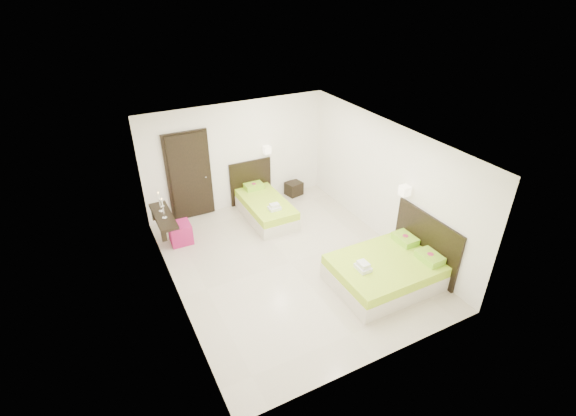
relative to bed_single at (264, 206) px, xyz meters
name	(u,v)px	position (x,y,z in m)	size (l,w,h in m)	color
floor	(290,263)	(-0.31, -1.93, -0.27)	(5.50, 5.50, 0.00)	beige
bed_single	(264,206)	(0.00, 0.00, 0.00)	(1.08, 1.80, 1.49)	beige
bed_double	(388,269)	(1.06, -3.28, 0.02)	(1.93, 1.64, 1.59)	beige
nightstand	(294,188)	(1.14, 0.65, -0.10)	(0.39, 0.35, 0.35)	black
ottoman	(180,233)	(-2.07, -0.17, -0.05)	(0.45, 0.45, 0.45)	#9F1552
door	(189,177)	(-1.51, 0.77, 0.78)	(1.02, 0.15, 2.14)	black
console_shelf	(163,216)	(-2.39, -0.33, 0.54)	(0.35, 1.20, 0.78)	black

